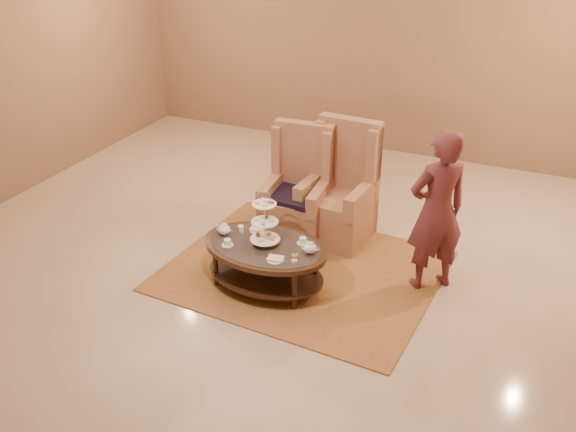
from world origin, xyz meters
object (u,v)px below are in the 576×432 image
at_px(tea_table, 265,252).
at_px(person, 437,212).
at_px(armchair_left, 298,199).
at_px(armchair_right, 340,199).

distance_m(tea_table, person, 1.73).
distance_m(armchair_left, person, 1.78).
bearing_deg(tea_table, person, 28.71).
bearing_deg(armchair_left, armchair_right, 12.47).
distance_m(armchair_left, armchair_right, 0.48).
bearing_deg(tea_table, armchair_left, 101.32).
xyz_separation_m(armchair_left, armchair_right, (0.46, 0.14, 0.02)).
bearing_deg(person, armchair_left, -57.69).
xyz_separation_m(armchair_left, person, (1.67, -0.49, 0.41)).
relative_size(tea_table, person, 0.81).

